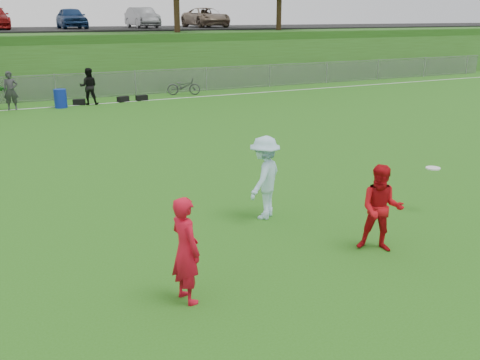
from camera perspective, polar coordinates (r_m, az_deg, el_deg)
ground at (r=9.27m, az=-1.62°, el=-8.71°), size 120.00×120.00×0.00m
sideline_far at (r=26.14m, az=-18.36°, el=7.48°), size 60.00×0.10×0.01m
fence at (r=28.02m, az=-19.09°, el=9.34°), size 58.00×0.06×1.30m
berm at (r=38.83m, az=-21.45°, el=12.34°), size 120.00×18.00×3.00m
parking_lot at (r=40.76m, az=-21.97°, el=14.65°), size 120.00×12.00×0.10m
car_row at (r=39.66m, az=-23.71°, el=15.54°), size 32.04×5.18×1.44m
gear_bags at (r=26.37m, az=-16.23°, el=8.02°), size 7.64×0.56×0.26m
player_red_left at (r=7.81m, az=-5.82°, el=-7.43°), size 0.49×0.65×1.62m
player_red_center at (r=9.73m, az=14.83°, el=-2.97°), size 0.97×0.95×1.58m
player_blue at (r=10.94m, az=2.64°, el=0.25°), size 1.27×1.20×1.73m
frisbee at (r=11.99m, az=19.90°, el=1.20°), size 0.30×0.30×0.03m
recycling_bin at (r=25.74m, az=-18.61°, el=8.24°), size 0.58×0.58×0.83m
bicycle at (r=28.55m, az=-6.02°, el=9.92°), size 1.82×1.15×0.90m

